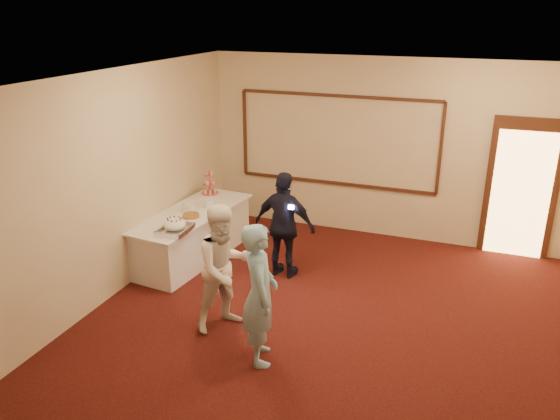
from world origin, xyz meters
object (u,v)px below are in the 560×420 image
object	(u,v)px
plate_stack_a	(188,207)
plate_stack_b	(210,203)
man	(260,294)
woman	(225,268)
buffet_table	(192,235)
pavlova_tray	(175,226)
tart	(191,216)
guest	(285,225)
cupcake_stand	(210,185)

from	to	relation	value
plate_stack_a	plate_stack_b	distance (m)	0.36
man	woman	size ratio (longest dim) A/B	1.03
buffet_table	man	world-z (taller)	man
pavlova_tray	plate_stack_b	world-z (taller)	pavlova_tray
plate_stack_b	tart	size ratio (longest dim) A/B	0.61
pavlova_tray	tart	distance (m)	0.57
pavlova_tray	plate_stack_a	xyz separation A→B (m)	(-0.23, 0.78, -0.01)
buffet_table	guest	xyz separation A→B (m)	(1.55, -0.04, 0.40)
buffet_table	tart	size ratio (longest dim) A/B	8.24
cupcake_stand	plate_stack_b	distance (m)	0.71
tart	guest	bearing A→B (deg)	6.70
pavlova_tray	cupcake_stand	bearing A→B (deg)	100.98
buffet_table	plate_stack_b	distance (m)	0.57
plate_stack_b	man	bearing A→B (deg)	-52.07
woman	cupcake_stand	bearing A→B (deg)	65.61
buffet_table	man	xyz separation A→B (m)	(2.00, -2.05, 0.43)
buffet_table	woman	bearing A→B (deg)	-49.22
cupcake_stand	plate_stack_b	size ratio (longest dim) A/B	2.43
plate_stack_b	tart	xyz separation A→B (m)	(-0.06, -0.49, -0.05)
tart	woman	world-z (taller)	woman
cupcake_stand	man	size ratio (longest dim) A/B	0.26
guest	cupcake_stand	bearing A→B (deg)	-23.63
plate_stack_b	man	distance (m)	2.95
buffet_table	guest	distance (m)	1.61
plate_stack_a	plate_stack_b	xyz separation A→B (m)	(0.23, 0.27, 0.00)
man	plate_stack_a	bearing A→B (deg)	18.23
pavlova_tray	man	distance (m)	2.22
guest	man	bearing A→B (deg)	108.26
plate_stack_b	buffet_table	bearing A→B (deg)	-124.20
woman	man	bearing A→B (deg)	-91.84
tart	guest	xyz separation A→B (m)	(1.43, 0.17, -0.01)
woman	guest	bearing A→B (deg)	27.11
plate_stack_a	tart	xyz separation A→B (m)	(0.17, -0.22, -0.04)
pavlova_tray	tart	world-z (taller)	pavlova_tray
buffet_table	plate_stack_a	xyz separation A→B (m)	(-0.04, 0.00, 0.45)
pavlova_tray	plate_stack_b	xyz separation A→B (m)	(-0.00, 1.05, -0.01)
plate_stack_b	man	size ratio (longest dim) A/B	0.11
cupcake_stand	tart	size ratio (longest dim) A/B	1.49
cupcake_stand	buffet_table	bearing A→B (deg)	-81.49
plate_stack_a	guest	xyz separation A→B (m)	(1.60, -0.05, -0.05)
buffet_table	pavlova_tray	xyz separation A→B (m)	(0.19, -0.77, 0.47)
pavlova_tray	tart	bearing A→B (deg)	96.29
man	pavlova_tray	bearing A→B (deg)	28.17
cupcake_stand	man	world-z (taller)	man
pavlova_tray	woman	xyz separation A→B (m)	(1.16, -0.80, -0.06)
pavlova_tray	cupcake_stand	distance (m)	1.71
buffet_table	guest	world-z (taller)	guest
cupcake_stand	plate_stack_a	bearing A→B (deg)	-84.20
pavlova_tray	woman	distance (m)	1.41
tart	guest	distance (m)	1.44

